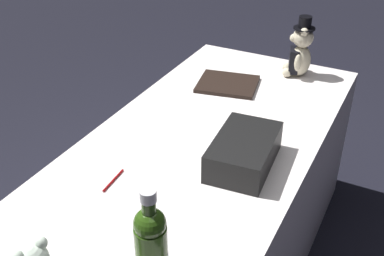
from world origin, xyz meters
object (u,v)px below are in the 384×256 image
at_px(champagne_bottle, 151,251).
at_px(gift_case_black, 244,151).
at_px(guestbook, 228,84).
at_px(teddy_bear_groom, 300,52).
at_px(signing_pen, 113,181).

height_order(champagne_bottle, gift_case_black, champagne_bottle).
bearing_deg(guestbook, gift_case_black, 17.18).
bearing_deg(teddy_bear_groom, guestbook, -43.78).
relative_size(teddy_bear_groom, signing_pen, 2.19).
height_order(signing_pen, guestbook, guestbook).
bearing_deg(champagne_bottle, gift_case_black, -179.85).
bearing_deg(guestbook, signing_pen, -15.07).
relative_size(champagne_bottle, signing_pen, 2.40).
bearing_deg(guestbook, teddy_bear_groom, 124.71).
xyz_separation_m(teddy_bear_groom, gift_case_black, (0.81, 0.05, -0.07)).
bearing_deg(gift_case_black, champagne_bottle, 0.15).
bearing_deg(guestbook, champagne_bottle, 3.00).
height_order(teddy_bear_groom, guestbook, teddy_bear_groom).
distance_m(teddy_bear_groom, signing_pen, 1.15).
height_order(signing_pen, gift_case_black, gift_case_black).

